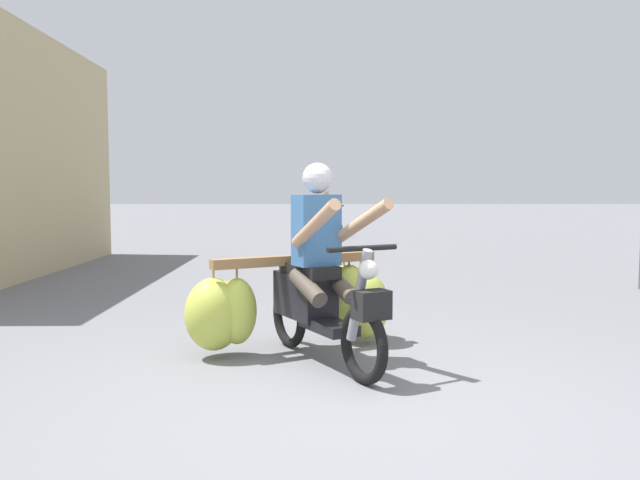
% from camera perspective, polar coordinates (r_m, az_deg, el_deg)
% --- Properties ---
extents(ground_plane, '(120.00, 120.00, 0.00)m').
position_cam_1_polar(ground_plane, '(4.13, 2.73, -14.78)').
color(ground_plane, slate).
extents(motorbike_main_loaded, '(1.84, 1.98, 1.58)m').
position_cam_1_polar(motorbike_main_loaded, '(5.31, -0.91, -4.92)').
color(motorbike_main_loaded, black).
rests_on(motorbike_main_loaded, ground).
extents(motorbike_distant_ahead_left, '(0.91, 1.45, 1.40)m').
position_cam_1_polar(motorbike_distant_ahead_left, '(18.86, 0.55, 2.07)').
color(motorbike_distant_ahead_left, black).
rests_on(motorbike_distant_ahead_left, ground).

